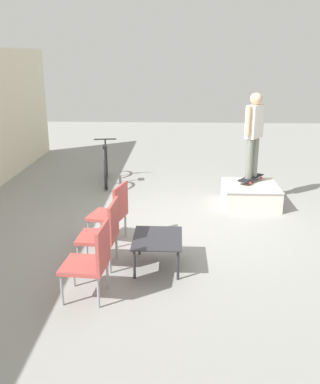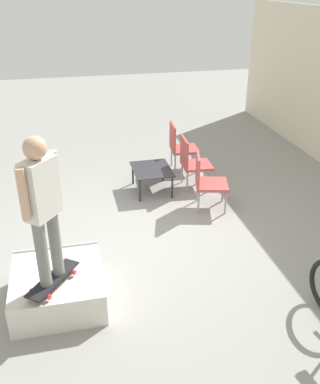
% 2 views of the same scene
% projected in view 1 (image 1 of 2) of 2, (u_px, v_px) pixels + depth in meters
% --- Properties ---
extents(ground_plane, '(24.00, 24.00, 0.00)m').
position_uv_depth(ground_plane, '(197.00, 226.00, 7.42)').
color(ground_plane, gray).
extents(skate_ramp_box, '(1.11, 1.05, 0.43)m').
position_uv_depth(skate_ramp_box, '(250.00, 195.00, 8.44)').
color(skate_ramp_box, silver).
rests_on(skate_ramp_box, ground_plane).
extents(skateboard_on_ramp, '(0.72, 0.61, 0.07)m').
position_uv_depth(skateboard_on_ramp, '(251.00, 178.00, 8.56)').
color(skateboard_on_ramp, black).
rests_on(skateboard_on_ramp, skate_ramp_box).
extents(person_skater, '(0.47, 0.39, 1.66)m').
position_uv_depth(person_skater, '(254.00, 129.00, 8.26)').
color(person_skater, gray).
rests_on(person_skater, skateboard_on_ramp).
extents(coffee_table, '(0.83, 0.68, 0.43)m').
position_uv_depth(coffee_table, '(158.00, 241.00, 5.91)').
color(coffee_table, '#2D2D33').
rests_on(coffee_table, ground_plane).
extents(patio_chair_left, '(0.56, 0.56, 0.95)m').
position_uv_depth(patio_chair_left, '(92.00, 258.00, 5.10)').
color(patio_chair_left, '#99999E').
rests_on(patio_chair_left, ground_plane).
extents(patio_chair_center, '(0.55, 0.55, 0.95)m').
position_uv_depth(patio_chair_center, '(104.00, 231.00, 5.90)').
color(patio_chair_center, '#99999E').
rests_on(patio_chair_center, ground_plane).
extents(patio_chair_right, '(0.63, 0.63, 0.95)m').
position_uv_depth(patio_chair_right, '(112.00, 210.00, 6.67)').
color(patio_chair_right, '#99999E').
rests_on(patio_chair_right, ground_plane).
extents(bicycle, '(1.68, 0.52, 0.97)m').
position_uv_depth(bicycle, '(106.00, 167.00, 9.85)').
color(bicycle, black).
rests_on(bicycle, ground_plane).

